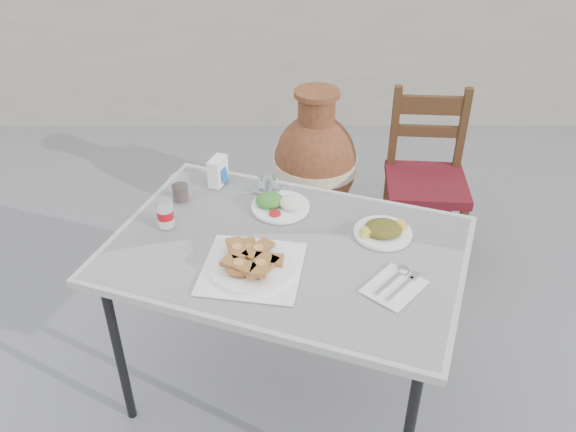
{
  "coord_description": "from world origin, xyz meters",
  "views": [
    {
      "loc": [
        -0.13,
        -1.63,
        1.94
      ],
      "look_at": [
        -0.12,
        0.05,
        0.8
      ],
      "focal_mm": 38.0,
      "sensor_mm": 36.0,
      "label": 1
    }
  ],
  "objects_px": {
    "salad_chopped_plate": "(383,230)",
    "terracotta_urn": "(315,165)",
    "cafe_table": "(286,257)",
    "pide_plate": "(252,261)",
    "cola_glass": "(180,189)",
    "condiment_caddy": "(268,185)",
    "napkin_holder": "(218,171)",
    "chair": "(426,178)",
    "salad_rice_plate": "(280,204)",
    "soda_can": "(165,213)"
  },
  "relations": [
    {
      "from": "cafe_table",
      "to": "salad_chopped_plate",
      "type": "relative_size",
      "value": 6.82
    },
    {
      "from": "cafe_table",
      "to": "salad_rice_plate",
      "type": "distance_m",
      "value": 0.24
    },
    {
      "from": "napkin_holder",
      "to": "cola_glass",
      "type": "bearing_deg",
      "value": -118.47
    },
    {
      "from": "salad_chopped_plate",
      "to": "pide_plate",
      "type": "bearing_deg",
      "value": -157.24
    },
    {
      "from": "salad_rice_plate",
      "to": "soda_can",
      "type": "xyz_separation_m",
      "value": [
        -0.4,
        -0.11,
        0.03
      ]
    },
    {
      "from": "cola_glass",
      "to": "napkin_holder",
      "type": "distance_m",
      "value": 0.17
    },
    {
      "from": "terracotta_urn",
      "to": "cafe_table",
      "type": "bearing_deg",
      "value": -97.36
    },
    {
      "from": "napkin_holder",
      "to": "chair",
      "type": "xyz_separation_m",
      "value": [
        0.94,
        0.5,
        -0.33
      ]
    },
    {
      "from": "chair",
      "to": "napkin_holder",
      "type": "bearing_deg",
      "value": -147.4
    },
    {
      "from": "cafe_table",
      "to": "cola_glass",
      "type": "relative_size",
      "value": 14.03
    },
    {
      "from": "salad_rice_plate",
      "to": "chair",
      "type": "distance_m",
      "value": 1.01
    },
    {
      "from": "salad_chopped_plate",
      "to": "condiment_caddy",
      "type": "bearing_deg",
      "value": 144.52
    },
    {
      "from": "chair",
      "to": "cola_glass",
      "type": "bearing_deg",
      "value": -145.63
    },
    {
      "from": "soda_can",
      "to": "napkin_holder",
      "type": "distance_m",
      "value": 0.32
    },
    {
      "from": "soda_can",
      "to": "terracotta_urn",
      "type": "relative_size",
      "value": 0.14
    },
    {
      "from": "cafe_table",
      "to": "napkin_holder",
      "type": "relative_size",
      "value": 12.63
    },
    {
      "from": "condiment_caddy",
      "to": "cafe_table",
      "type": "bearing_deg",
      "value": -79.07
    },
    {
      "from": "cafe_table",
      "to": "chair",
      "type": "distance_m",
      "value": 1.15
    },
    {
      "from": "soda_can",
      "to": "salad_chopped_plate",
      "type": "bearing_deg",
      "value": -4.09
    },
    {
      "from": "soda_can",
      "to": "cola_glass",
      "type": "height_order",
      "value": "soda_can"
    },
    {
      "from": "salad_chopped_plate",
      "to": "terracotta_urn",
      "type": "relative_size",
      "value": 0.26
    },
    {
      "from": "condiment_caddy",
      "to": "napkin_holder",
      "type": "bearing_deg",
      "value": 164.79
    },
    {
      "from": "pide_plate",
      "to": "chair",
      "type": "bearing_deg",
      "value": 52.59
    },
    {
      "from": "pide_plate",
      "to": "terracotta_urn",
      "type": "relative_size",
      "value": 0.46
    },
    {
      "from": "terracotta_urn",
      "to": "salad_chopped_plate",
      "type": "bearing_deg",
      "value": -80.79
    },
    {
      "from": "pide_plate",
      "to": "terracotta_urn",
      "type": "height_order",
      "value": "pide_plate"
    },
    {
      "from": "terracotta_urn",
      "to": "chair",
      "type": "bearing_deg",
      "value": -27.63
    },
    {
      "from": "pide_plate",
      "to": "salad_rice_plate",
      "type": "relative_size",
      "value": 1.68
    },
    {
      "from": "salad_chopped_plate",
      "to": "cola_glass",
      "type": "relative_size",
      "value": 2.06
    },
    {
      "from": "pide_plate",
      "to": "condiment_caddy",
      "type": "relative_size",
      "value": 2.85
    },
    {
      "from": "pide_plate",
      "to": "salad_rice_plate",
      "type": "bearing_deg",
      "value": 76.33
    },
    {
      "from": "cafe_table",
      "to": "terracotta_urn",
      "type": "relative_size",
      "value": 1.78
    },
    {
      "from": "condiment_caddy",
      "to": "cola_glass",
      "type": "bearing_deg",
      "value": -169.6
    },
    {
      "from": "soda_can",
      "to": "condiment_caddy",
      "type": "height_order",
      "value": "soda_can"
    },
    {
      "from": "cafe_table",
      "to": "napkin_holder",
      "type": "height_order",
      "value": "napkin_holder"
    },
    {
      "from": "cola_glass",
      "to": "salad_rice_plate",
      "type": "bearing_deg",
      "value": -9.51
    },
    {
      "from": "salad_rice_plate",
      "to": "chair",
      "type": "bearing_deg",
      "value": 44.05
    },
    {
      "from": "cafe_table",
      "to": "condiment_caddy",
      "type": "xyz_separation_m",
      "value": [
        -0.07,
        0.35,
        0.07
      ]
    },
    {
      "from": "soda_can",
      "to": "cola_glass",
      "type": "xyz_separation_m",
      "value": [
        0.03,
        0.17,
        -0.01
      ]
    },
    {
      "from": "cola_glass",
      "to": "pide_plate",
      "type": "bearing_deg",
      "value": -55.22
    },
    {
      "from": "chair",
      "to": "terracotta_urn",
      "type": "relative_size",
      "value": 1.1
    },
    {
      "from": "pide_plate",
      "to": "cola_glass",
      "type": "height_order",
      "value": "cola_glass"
    },
    {
      "from": "napkin_holder",
      "to": "pide_plate",
      "type": "bearing_deg",
      "value": -52.87
    },
    {
      "from": "napkin_holder",
      "to": "salad_rice_plate",
      "type": "bearing_deg",
      "value": -15.45
    },
    {
      "from": "cola_glass",
      "to": "condiment_caddy",
      "type": "distance_m",
      "value": 0.33
    },
    {
      "from": "cafe_table",
      "to": "cola_glass",
      "type": "xyz_separation_m",
      "value": [
        -0.39,
        0.29,
        0.09
      ]
    },
    {
      "from": "salad_rice_plate",
      "to": "salad_chopped_plate",
      "type": "height_order",
      "value": "salad_rice_plate"
    },
    {
      "from": "cafe_table",
      "to": "pide_plate",
      "type": "relative_size",
      "value": 3.83
    },
    {
      "from": "salad_rice_plate",
      "to": "napkin_holder",
      "type": "bearing_deg",
      "value": 143.95
    },
    {
      "from": "salad_chopped_plate",
      "to": "cola_glass",
      "type": "xyz_separation_m",
      "value": [
        -0.72,
        0.23,
        0.03
      ]
    }
  ]
}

